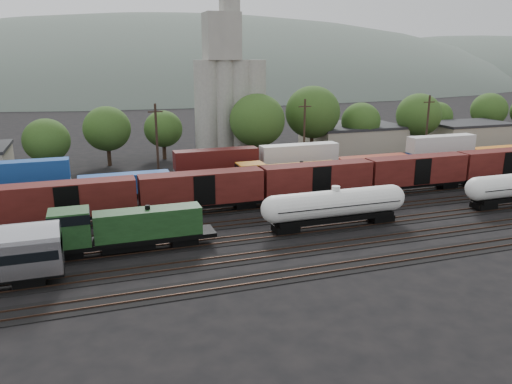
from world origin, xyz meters
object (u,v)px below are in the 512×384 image
object	(u,v)px
green_locomotive	(117,229)
tank_car_a	(335,205)
grain_silo	(230,98)
orange_locomotive	(281,177)

from	to	relation	value
green_locomotive	tank_car_a	size ratio (longest dim) A/B	0.99
tank_car_a	grain_silo	size ratio (longest dim) A/B	0.60
green_locomotive	tank_car_a	world-z (taller)	tank_car_a
orange_locomotive	grain_silo	world-z (taller)	grain_silo
tank_car_a	orange_locomotive	bearing A→B (deg)	92.18
grain_silo	green_locomotive	bearing A→B (deg)	-119.35
tank_car_a	orange_locomotive	world-z (taller)	tank_car_a
green_locomotive	orange_locomotive	world-z (taller)	green_locomotive
green_locomotive	orange_locomotive	bearing A→B (deg)	33.07
orange_locomotive	grain_silo	xyz separation A→B (m)	(0.02, 26.00, 8.71)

